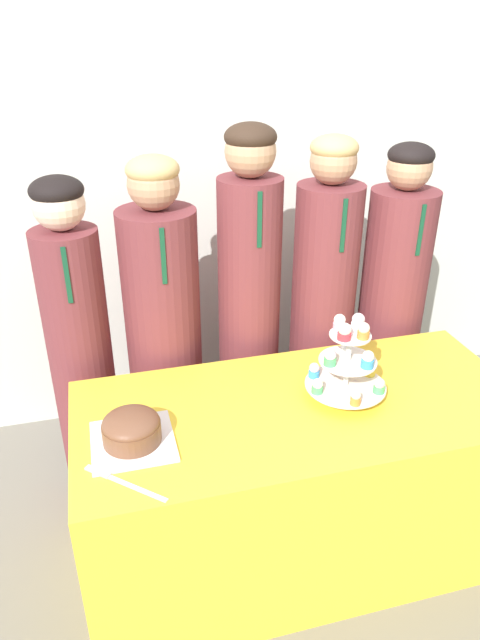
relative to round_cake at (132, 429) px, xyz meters
name	(u,v)px	position (x,y,z in m)	size (l,w,h in m)	color
ground_plane	(327,624)	(0.61, -0.30, -0.78)	(16.00, 16.00, 0.00)	slate
wall_back	(223,161)	(0.61, 1.26, 0.57)	(9.00, 0.06, 2.70)	silver
table	(298,480)	(0.61, 0.06, -0.42)	(1.63, 0.73, 0.73)	yellow
round_cake	(132,429)	(0.00, 0.00, 0.00)	(0.27, 0.27, 0.11)	white
cake_knife	(112,478)	(-0.08, -0.15, -0.05)	(0.23, 0.22, 0.01)	silver
cupcake_stand	(348,361)	(0.78, 0.07, 0.10)	(0.29, 0.29, 0.33)	silver
student_0	(81,355)	(-0.16, 0.63, -0.06)	(0.26, 0.27, 1.47)	brown
student_1	(165,344)	(0.19, 0.63, -0.06)	(0.32, 0.32, 1.52)	brown
student_2	(249,318)	(0.57, 0.63, 0.02)	(0.27, 0.27, 1.62)	brown
student_3	(322,318)	(0.92, 0.63, -0.03)	(0.29, 0.29, 1.56)	brown
student_4	(390,315)	(1.27, 0.63, -0.06)	(0.30, 0.30, 1.52)	brown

